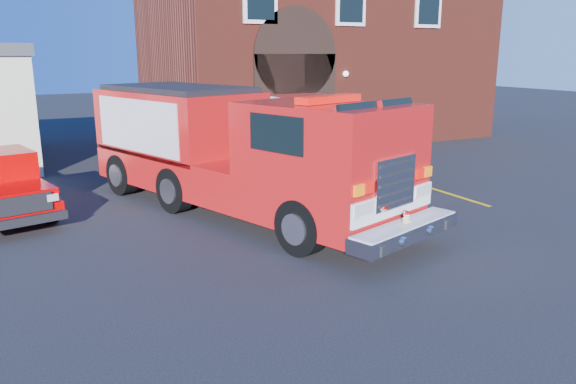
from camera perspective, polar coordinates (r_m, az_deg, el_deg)
name	(u,v)px	position (r m, az deg, el deg)	size (l,w,h in m)	color
ground	(264,236)	(12.82, -2.44, -4.48)	(100.00, 100.00, 0.00)	black
parking_stripe_near	(451,194)	(17.17, 16.23, -0.23)	(0.12, 3.00, 0.01)	#DCAE0B
parking_stripe_mid	(389,175)	(19.40, 10.23, 1.71)	(0.12, 3.00, 0.01)	#DCAE0B
parking_stripe_far	(342,160)	(21.81, 5.49, 3.22)	(0.12, 3.00, 0.01)	#DCAE0B
fire_station	(311,48)	(28.71, 2.36, 14.38)	(15.20, 10.20, 8.45)	maroon
fire_engine	(235,149)	(14.47, -5.37, 4.34)	(5.94, 10.69, 3.18)	black
secondary_truck	(329,133)	(19.71, 4.20, 6.05)	(2.62, 7.68, 2.47)	black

